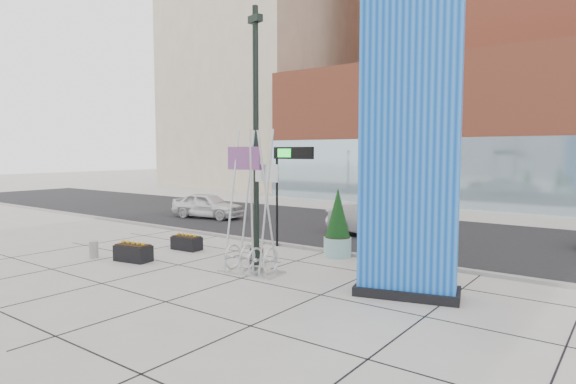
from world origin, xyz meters
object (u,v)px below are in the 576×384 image
Objects in this scene: public_art_sculpture at (252,235)px; car_silver_mid at (378,220)px; car_white_west at (208,205)px; concrete_bollard at (94,250)px; lamp_post at (256,161)px; blue_pylon at (410,132)px; overhead_street_sign at (291,161)px.

car_silver_mid is (0.48, 8.40, -0.42)m from public_art_sculpture.
car_white_west is at bearing 99.44° from car_silver_mid.
car_white_west is (-4.52, 10.27, 0.45)m from concrete_bollard.
car_silver_mid is (1.14, 7.38, -2.86)m from lamp_post.
car_white_west is at bearing 138.80° from blue_pylon.
car_white_west is (-10.12, 7.37, -2.92)m from lamp_post.
lamp_post is 2.14× the size of overhead_street_sign.
blue_pylon reaches higher than lamp_post.
overhead_street_sign is (-6.53, 3.42, -0.94)m from blue_pylon.
blue_pylon is 12.45m from concrete_bollard.
concrete_bollard is 12.31m from car_silver_mid.
car_white_west is 11.27m from car_silver_mid.
car_white_west is at bearing 137.56° from public_art_sculpture.
overhead_street_sign is (-0.70, 3.01, -0.08)m from lamp_post.
car_white_west is 0.89× the size of car_silver_mid.
car_silver_mid reaches higher than car_white_west.
lamp_post is 12.86m from car_white_west.
overhead_street_sign reaches higher than car_silver_mid.
overhead_street_sign is 0.84× the size of car_silver_mid.
overhead_street_sign is at bearing 103.09° from lamp_post.
lamp_post is 3.09m from overhead_street_sign.
blue_pylon is 18.15m from car_white_west.
lamp_post reaches higher than car_white_west.
blue_pylon is 2.10× the size of car_white_west.
public_art_sculpture is at bearing 16.64° from concrete_bollard.
public_art_sculpture reaches higher than overhead_street_sign.
blue_pylon reaches higher than concrete_bollard.
blue_pylon is at bearing -125.79° from car_white_west.
lamp_post is 2.73m from public_art_sculpture.
concrete_bollard is at bearing -126.30° from overhead_street_sign.
lamp_post is (-5.83, 0.41, -0.86)m from blue_pylon.
lamp_post is 7.99m from car_silver_mid.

